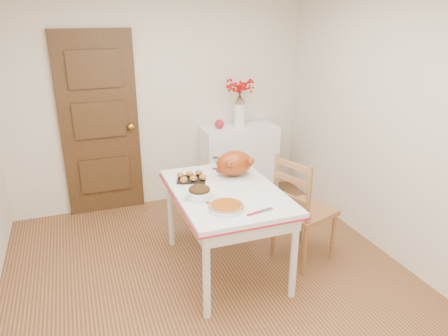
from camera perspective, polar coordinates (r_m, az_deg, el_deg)
name	(u,v)px	position (r m, az deg, el deg)	size (l,w,h in m)	color
floor	(218,293)	(3.68, -0.84, -16.59)	(3.50, 4.00, 0.00)	#522D17
wall_back	(160,101)	(4.96, -8.69, 9.03)	(3.50, 0.00, 2.50)	beige
wall_right	(406,130)	(4.00, 23.53, 4.74)	(0.00, 4.00, 2.50)	beige
door_back	(100,125)	(4.90, -16.54, 5.61)	(0.85, 0.06, 2.06)	#311D11
sideboard	(239,162)	(5.23, 2.06, 0.81)	(0.91, 0.41, 0.91)	white
kitchen_table	(226,230)	(3.78, 0.26, -8.39)	(0.90, 1.31, 0.78)	white
chair_oak	(305,208)	(3.95, 10.96, -5.41)	(0.46, 0.46, 1.04)	#A36742
berry_vase	(240,103)	(5.03, 2.15, 8.80)	(0.30, 0.30, 0.57)	white
apple	(219,124)	(4.99, -0.65, 5.99)	(0.11, 0.11, 0.11)	#AA1923
turkey_platter	(234,164)	(3.83, 1.40, 0.48)	(0.39, 0.31, 0.25)	#903609
pumpkin_pie	(226,206)	(3.25, 0.32, -5.19)	(0.28, 0.28, 0.06)	#903F0B
stuffing_dish	(199,192)	(3.43, -3.36, -3.34)	(0.26, 0.21, 0.10)	#3D230F
rolls_tray	(192,177)	(3.80, -4.44, -1.21)	(0.25, 0.20, 0.07)	olive
pie_server	(260,212)	(3.22, 4.93, -5.93)	(0.23, 0.07, 0.01)	silver
carving_knife	(220,204)	(3.33, -0.61, -4.94)	(0.22, 0.05, 0.01)	silver
drinking_glass	(216,163)	(4.06, -1.15, 0.67)	(0.07, 0.07, 0.11)	white
shaker_pair	(242,163)	(4.10, 2.53, 0.68)	(0.10, 0.04, 0.09)	white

